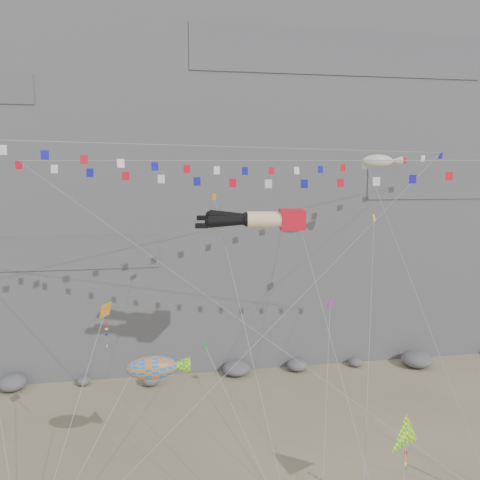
# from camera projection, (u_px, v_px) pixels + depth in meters

# --- Properties ---
(cliff) EXTENTS (80.00, 28.00, 50.00)m
(cliff) POSITION_uv_depth(u_px,v_px,m) (217.00, 123.00, 55.70)
(cliff) COLOR slate
(cliff) RESTS_ON ground
(talus_boulders) EXTENTS (60.00, 3.00, 1.20)m
(talus_boulders) POSITION_uv_depth(u_px,v_px,m) (236.00, 369.00, 44.47)
(talus_boulders) COLOR slate
(talus_boulders) RESTS_ON ground
(legs_kite) EXTENTS (8.09, 14.91, 20.68)m
(legs_kite) POSITION_uv_depth(u_px,v_px,m) (262.00, 219.00, 30.44)
(legs_kite) COLOR red
(legs_kite) RESTS_ON ground
(flag_banner_upper) EXTENTS (35.57, 18.22, 27.85)m
(flag_banner_upper) POSITION_uv_depth(u_px,v_px,m) (258.00, 148.00, 33.43)
(flag_banner_upper) COLOR red
(flag_banner_upper) RESTS_ON ground
(flag_banner_lower) EXTENTS (33.90, 10.00, 23.47)m
(flag_banner_lower) POSITION_uv_depth(u_px,v_px,m) (287.00, 161.00, 29.70)
(flag_banner_lower) COLOR red
(flag_banner_lower) RESTS_ON ground
(harlequin_kite) EXTENTS (4.44, 7.46, 13.43)m
(harlequin_kite) POSITION_uv_depth(u_px,v_px,m) (105.00, 311.00, 26.62)
(harlequin_kite) COLOR red
(harlequin_kite) RESTS_ON ground
(fish_windsock) EXTENTS (8.26, 6.82, 11.75)m
(fish_windsock) POSITION_uv_depth(u_px,v_px,m) (152.00, 368.00, 26.74)
(fish_windsock) COLOR orange
(fish_windsock) RESTS_ON ground
(delta_kite) EXTENTS (4.34, 5.45, 7.64)m
(delta_kite) POSITION_uv_depth(u_px,v_px,m) (407.00, 437.00, 24.68)
(delta_kite) COLOR yellow
(delta_kite) RESTS_ON ground
(blimp_windsock) EXTENTS (4.06, 13.28, 23.70)m
(blimp_windsock) POSITION_uv_depth(u_px,v_px,m) (378.00, 162.00, 37.49)
(blimp_windsock) COLOR beige
(blimp_windsock) RESTS_ON ground
(small_kite_a) EXTENTS (3.00, 16.37, 23.53)m
(small_kite_a) POSITION_uv_depth(u_px,v_px,m) (216.00, 205.00, 33.22)
(small_kite_a) COLOR orange
(small_kite_a) RESTS_ON ground
(small_kite_b) EXTENTS (4.67, 10.91, 14.95)m
(small_kite_b) POSITION_uv_depth(u_px,v_px,m) (330.00, 307.00, 31.94)
(small_kite_b) COLOR #AD20C0
(small_kite_b) RESTS_ON ground
(small_kite_c) EXTENTS (4.93, 7.84, 12.56)m
(small_kite_c) POSITION_uv_depth(u_px,v_px,m) (207.00, 350.00, 26.13)
(small_kite_c) COLOR green
(small_kite_c) RESTS_ON ground
(small_kite_d) EXTENTS (7.64, 15.36, 22.46)m
(small_kite_d) POSITION_uv_depth(u_px,v_px,m) (374.00, 222.00, 36.07)
(small_kite_d) COLOR yellow
(small_kite_d) RESTS_ON ground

